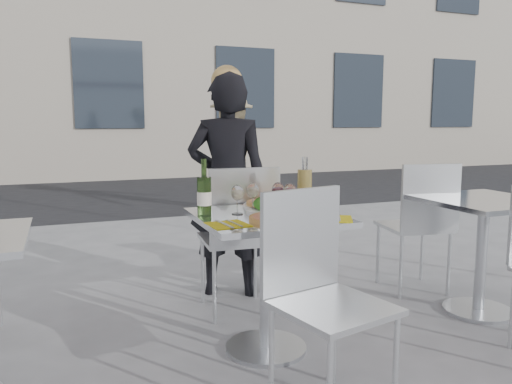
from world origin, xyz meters
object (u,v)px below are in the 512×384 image
object	(u,v)px
chair_far	(240,229)
pizza_far	(272,204)
napkin_right	(334,218)
pedestrian_b	(231,151)
sugar_shaker	(295,202)
side_table_right	(483,231)
pizza_near	(282,218)
napkin_left	(228,224)
main_table	(266,254)
wineglass_white_b	(253,191)
woman_diner	(228,186)
salad_plate	(267,205)
carafe	(305,188)
wineglass_red_a	(278,191)
wine_bottle	(204,194)
side_chair_rfar	(421,217)
wineglass_white_a	(237,194)
chair_near	(318,281)
wineglass_red_b	(290,192)

from	to	relation	value
chair_far	pizza_far	xyz separation A→B (m)	(0.09, -0.30, 0.20)
chair_far	napkin_right	size ratio (longest dim) A/B	3.94
pedestrian_b	sugar_shaker	world-z (taller)	pedestrian_b
side_table_right	pizza_near	xyz separation A→B (m)	(-1.49, -0.17, 0.22)
pedestrian_b	napkin_left	bearing A→B (deg)	20.62
main_table	sugar_shaker	xyz separation A→B (m)	(0.18, 0.03, 0.26)
main_table	pedestrian_b	bearing A→B (deg)	73.86
pizza_far	wineglass_white_b	bearing A→B (deg)	-147.78
side_table_right	main_table	bearing A→B (deg)	180.00
main_table	pedestrian_b	world-z (taller)	pedestrian_b
woman_diner	salad_plate	xyz separation A→B (m)	(-0.06, -0.88, 0.00)
chair_far	pizza_far	distance (m)	0.37
carafe	wineglass_red_a	world-z (taller)	carafe
side_table_right	napkin_right	world-z (taller)	napkin_right
sugar_shaker	wine_bottle	bearing A→B (deg)	172.74
side_chair_rfar	pizza_far	bearing A→B (deg)	20.04
woman_diner	wineglass_white_a	size ratio (longest dim) A/B	9.96
salad_plate	wineglass_white_b	world-z (taller)	wineglass_white_b
chair_far	wineglass_white_b	size ratio (longest dim) A/B	6.10
chair_near	napkin_left	xyz separation A→B (m)	(-0.28, 0.37, 0.20)
chair_near	salad_plate	xyz separation A→B (m)	(0.02, 0.63, 0.23)
side_chair_rfar	pizza_far	distance (m)	1.28
pedestrian_b	salad_plate	world-z (taller)	pedestrian_b
side_table_right	side_chair_rfar	distance (m)	0.46
carafe	main_table	bearing A→B (deg)	-160.88
wineglass_red_b	carafe	bearing A→B (deg)	30.09
pizza_far	napkin_right	size ratio (longest dim) A/B	1.37
chair_near	napkin_left	bearing A→B (deg)	113.96
wineglass_white_b	side_table_right	bearing A→B (deg)	-4.36
chair_near	salad_plate	distance (m)	0.67
side_table_right	wineglass_red_b	xyz separation A→B (m)	(-1.36, 0.02, 0.32)
chair_near	pizza_far	size ratio (longest dim) A/B	2.82
sugar_shaker	side_table_right	bearing A→B (deg)	-1.25
wineglass_white_b	wineglass_red_a	xyz separation A→B (m)	(0.13, -0.04, 0.00)
pizza_near	napkin_right	size ratio (longest dim) A/B	1.34
woman_diner	pizza_far	world-z (taller)	woman_diner
pizza_near	pizza_far	xyz separation A→B (m)	(0.11, 0.38, 0.01)
chair_far	main_table	bearing A→B (deg)	90.47
side_chair_rfar	woman_diner	bearing A→B (deg)	-12.00
pizza_far	wineglass_red_b	world-z (taller)	wineglass_red_b
wineglass_white_a	wineglass_white_b	xyz separation A→B (m)	(0.11, 0.05, 0.00)
pizza_far	side_chair_rfar	bearing A→B (deg)	10.05
pizza_far	wineglass_white_a	xyz separation A→B (m)	(-0.26, -0.15, 0.09)
sugar_shaker	wineglass_white_b	xyz separation A→B (m)	(-0.21, 0.09, 0.06)
wine_bottle	wineglass_red_b	bearing A→B (deg)	-8.76
pizza_far	wine_bottle	bearing A→B (deg)	-164.03
carafe	sugar_shaker	world-z (taller)	carafe
main_table	chair_far	world-z (taller)	chair_far
wineglass_white_b	woman_diner	bearing A→B (deg)	81.11
salad_plate	wineglass_red_a	distance (m)	0.10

